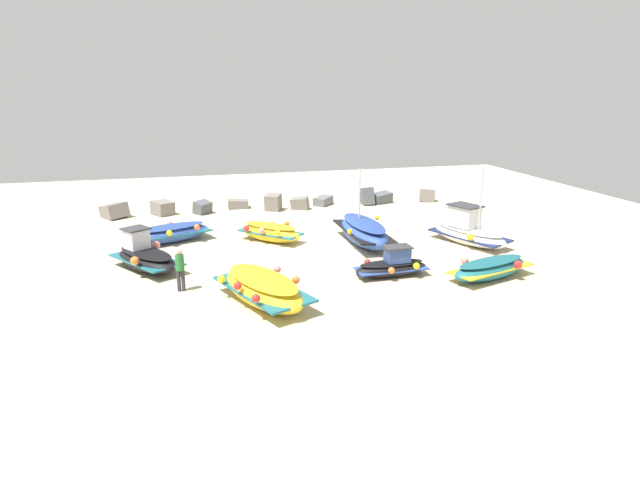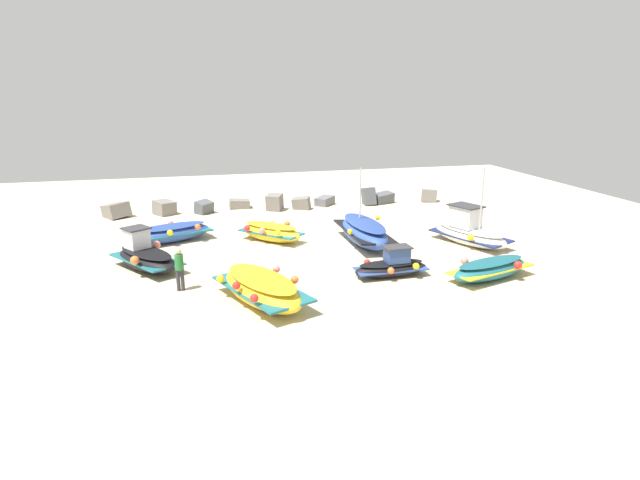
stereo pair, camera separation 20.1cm
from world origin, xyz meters
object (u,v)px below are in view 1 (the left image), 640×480
Objects in this scene: fishing_boat_2 at (364,231)px; fishing_boat_7 at (491,268)px; fishing_boat_0 at (271,232)px; fishing_boat_5 at (392,266)px; fishing_boat_1 at (146,257)px; fishing_boat_4 at (263,289)px; fishing_boat_6 at (170,233)px; person_walking at (180,267)px; fishing_boat_3 at (468,231)px.

fishing_boat_7 is (3.27, -5.89, -0.20)m from fishing_boat_2.
fishing_boat_2 is at bearing -154.26° from fishing_boat_0.
fishing_boat_2 reaches higher than fishing_boat_5.
fishing_boat_2 is at bearing 83.10° from fishing_boat_5.
fishing_boat_2 is at bearing -115.50° from fishing_boat_1.
fishing_boat_4 is 9.43m from fishing_boat_6.
fishing_boat_6 is (-9.00, 2.68, -0.17)m from fishing_boat_2.
fishing_boat_7 is at bearing 83.75° from person_walking.
fishing_boat_5 is 1.88× the size of person_walking.
fishing_boat_0 is at bearing -34.34° from fishing_boat_6.
fishing_boat_4 reaches higher than fishing_boat_0.
fishing_boat_7 is (9.10, 0.31, -0.12)m from fishing_boat_4.
fishing_boat_4 is 3.39m from person_walking.
fishing_boat_0 is 1.04× the size of fishing_boat_5.
fishing_boat_3 is at bearing -150.62° from fishing_boat_0.
fishing_boat_3 is 13.84m from person_walking.
fishing_boat_4 is 9.11m from fishing_boat_7.
fishing_boat_1 is 4.16m from fishing_boat_6.
fishing_boat_7 is at bearing -56.20° from fishing_boat_6.
fishing_boat_0 is 9.54m from fishing_boat_3.
person_walking is at bearing -63.35° from fishing_boat_2.
fishing_boat_2 is 4.70m from fishing_boat_5.
fishing_boat_0 is 7.31m from person_walking.
fishing_boat_5 is at bearing -36.20° from fishing_boat_7.
fishing_boat_5 is at bearing 88.72° from person_walking.
fishing_boat_1 is at bearing 18.85° from fishing_boat_4.
fishing_boat_4 is 1.54× the size of fishing_boat_5.
fishing_boat_1 is 0.81× the size of fishing_boat_4.
person_walking is (-8.21, 0.40, 0.52)m from fishing_boat_5.
fishing_boat_1 is at bearing 158.77° from fishing_boat_5.
fishing_boat_4 is at bearing 93.81° from fishing_boat_3.
fishing_boat_0 is 0.68× the size of fishing_boat_4.
fishing_boat_4 is (-5.84, -6.20, -0.08)m from fishing_boat_2.
fishing_boat_4 is at bearing 124.57° from fishing_boat_0.
person_walking is at bearing -25.58° from fishing_boat_7.
fishing_boat_2 is 1.02× the size of fishing_boat_4.
fishing_boat_7 is (-1.62, -4.73, -0.19)m from fishing_boat_3.
fishing_boat_4 reaches higher than fishing_boat_7.
fishing_boat_3 is 2.71× the size of person_walking.
fishing_boat_0 is at bearing -62.63° from fishing_boat_7.
person_walking is at bearing 171.86° from fishing_boat_1.
fishing_boat_4 is 2.90× the size of person_walking.
fishing_boat_5 is at bearing -61.77° from fishing_boat_6.
fishing_boat_2 reaches higher than person_walking.
fishing_boat_2 is (9.96, 1.36, 0.09)m from fishing_boat_1.
fishing_boat_1 reaches higher than fishing_boat_5.
fishing_boat_2 is 6.74m from fishing_boat_7.
fishing_boat_2 is at bearing 117.96° from person_walking.
fishing_boat_1 is at bearing 73.32° from fishing_boat_0.
fishing_boat_4 is at bearing -43.03° from fishing_boat_2.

